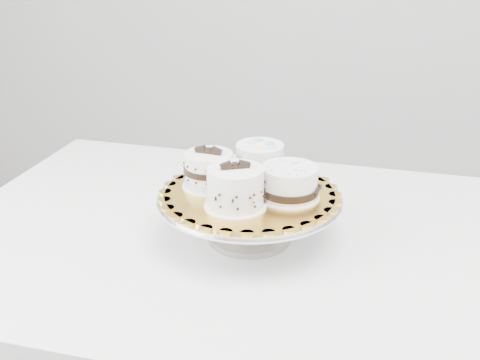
% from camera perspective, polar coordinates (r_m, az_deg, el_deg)
% --- Properties ---
extents(table, '(1.30, 0.87, 0.75)m').
position_cam_1_polar(table, '(1.26, 1.56, -7.95)').
color(table, white).
rests_on(table, floor).
extents(cake_stand, '(0.36, 0.36, 0.10)m').
position_cam_1_polar(cake_stand, '(1.18, 0.91, -2.74)').
color(cake_stand, gray).
rests_on(cake_stand, table).
extents(cake_board, '(0.33, 0.33, 0.00)m').
position_cam_1_polar(cake_board, '(1.17, 0.92, -1.28)').
color(cake_board, gold).
rests_on(cake_board, cake_stand).
extents(cake_swirl, '(0.14, 0.14, 0.09)m').
position_cam_1_polar(cake_swirl, '(1.09, -0.45, -0.82)').
color(cake_swirl, white).
rests_on(cake_swirl, cake_board).
extents(cake_banded, '(0.11, 0.11, 0.09)m').
position_cam_1_polar(cake_banded, '(1.18, -2.97, 0.85)').
color(cake_banded, white).
rests_on(cake_banded, cake_board).
extents(cake_dots, '(0.12, 0.12, 0.07)m').
position_cam_1_polar(cake_dots, '(1.22, 1.89, 1.85)').
color(cake_dots, white).
rests_on(cake_dots, cake_board).
extents(cake_ribbon, '(0.12, 0.12, 0.06)m').
position_cam_1_polar(cake_ribbon, '(1.14, 4.74, -0.28)').
color(cake_ribbon, white).
rests_on(cake_ribbon, cake_board).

